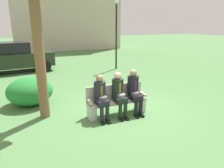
{
  "coord_description": "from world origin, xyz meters",
  "views": [
    {
      "loc": [
        -2.65,
        -5.55,
        2.65
      ],
      "look_at": [
        -0.32,
        0.12,
        0.85
      ],
      "focal_mm": 32.91,
      "sensor_mm": 36.0,
      "label": 1
    }
  ],
  "objects_px": {
    "seated_man_left": "(101,95)",
    "parked_car_near": "(16,57)",
    "park_bench": "(116,101)",
    "seated_man_right": "(134,90)",
    "street_lamp": "(116,28)",
    "seated_man_middle": "(119,92)",
    "shrub_near_bench": "(30,91)"
  },
  "relations": [
    {
      "from": "park_bench",
      "to": "seated_man_middle",
      "type": "bearing_deg",
      "value": -78.39
    },
    {
      "from": "park_bench",
      "to": "seated_man_right",
      "type": "relative_size",
      "value": 1.34
    },
    {
      "from": "park_bench",
      "to": "seated_man_left",
      "type": "bearing_deg",
      "value": -166.11
    },
    {
      "from": "seated_man_left",
      "to": "street_lamp",
      "type": "relative_size",
      "value": 0.32
    },
    {
      "from": "seated_man_left",
      "to": "parked_car_near",
      "type": "height_order",
      "value": "parked_car_near"
    },
    {
      "from": "parked_car_near",
      "to": "shrub_near_bench",
      "type": "bearing_deg",
      "value": -84.2
    },
    {
      "from": "seated_man_left",
      "to": "parked_car_near",
      "type": "xyz_separation_m",
      "value": [
        -2.42,
        7.5,
        0.12
      ]
    },
    {
      "from": "park_bench",
      "to": "seated_man_left",
      "type": "xyz_separation_m",
      "value": [
        -0.53,
        -0.13,
        0.3
      ]
    },
    {
      "from": "seated_man_left",
      "to": "parked_car_near",
      "type": "distance_m",
      "value": 7.88
    },
    {
      "from": "seated_man_left",
      "to": "shrub_near_bench",
      "type": "xyz_separation_m",
      "value": [
        -1.86,
        1.95,
        -0.24
      ]
    },
    {
      "from": "seated_man_middle",
      "to": "parked_car_near",
      "type": "distance_m",
      "value": 8.07
    },
    {
      "from": "park_bench",
      "to": "seated_man_right",
      "type": "height_order",
      "value": "seated_man_right"
    },
    {
      "from": "seated_man_left",
      "to": "shrub_near_bench",
      "type": "distance_m",
      "value": 2.7
    },
    {
      "from": "street_lamp",
      "to": "parked_car_near",
      "type": "bearing_deg",
      "value": 166.26
    },
    {
      "from": "seated_man_middle",
      "to": "seated_man_right",
      "type": "relative_size",
      "value": 0.97
    },
    {
      "from": "seated_man_left",
      "to": "street_lamp",
      "type": "bearing_deg",
      "value": 62.96
    },
    {
      "from": "park_bench",
      "to": "street_lamp",
      "type": "height_order",
      "value": "street_lamp"
    },
    {
      "from": "park_bench",
      "to": "seated_man_right",
      "type": "xyz_separation_m",
      "value": [
        0.53,
        -0.13,
        0.33
      ]
    },
    {
      "from": "park_bench",
      "to": "seated_man_left",
      "type": "relative_size",
      "value": 1.4
    },
    {
      "from": "seated_man_middle",
      "to": "parked_car_near",
      "type": "relative_size",
      "value": 0.32
    },
    {
      "from": "street_lamp",
      "to": "park_bench",
      "type": "bearing_deg",
      "value": -113.4
    },
    {
      "from": "seated_man_left",
      "to": "parked_car_near",
      "type": "relative_size",
      "value": 0.32
    },
    {
      "from": "shrub_near_bench",
      "to": "park_bench",
      "type": "bearing_deg",
      "value": -37.15
    },
    {
      "from": "seated_man_left",
      "to": "seated_man_middle",
      "type": "relative_size",
      "value": 0.98
    },
    {
      "from": "park_bench",
      "to": "street_lamp",
      "type": "relative_size",
      "value": 0.45
    },
    {
      "from": "park_bench",
      "to": "seated_man_middle",
      "type": "distance_m",
      "value": 0.34
    },
    {
      "from": "parked_car_near",
      "to": "street_lamp",
      "type": "xyz_separation_m",
      "value": [
        5.56,
        -1.36,
        1.57
      ]
    },
    {
      "from": "park_bench",
      "to": "seated_man_left",
      "type": "height_order",
      "value": "seated_man_left"
    },
    {
      "from": "street_lamp",
      "to": "seated_man_middle",
      "type": "bearing_deg",
      "value": -112.75
    },
    {
      "from": "seated_man_left",
      "to": "street_lamp",
      "type": "distance_m",
      "value": 7.1
    },
    {
      "from": "street_lamp",
      "to": "seated_man_left",
      "type": "bearing_deg",
      "value": -117.04
    },
    {
      "from": "park_bench",
      "to": "seated_man_middle",
      "type": "relative_size",
      "value": 1.38
    }
  ]
}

